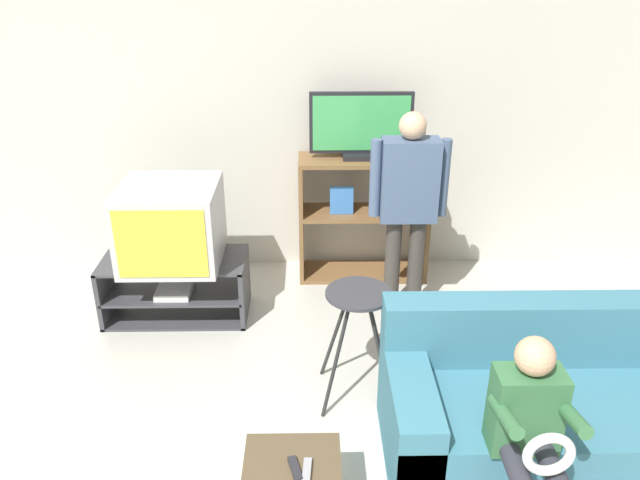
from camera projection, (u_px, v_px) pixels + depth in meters
The scene contains 12 objects.
wall_back at pixel (297, 110), 4.80m from camera, with size 6.40×0.06×2.60m.
tv_stand at pixel (176, 287), 4.48m from camera, with size 1.01×0.49×0.45m.
television_main at pixel (171, 224), 4.25m from camera, with size 0.66×0.65×0.55m.
media_shelf at pixel (363, 217), 4.91m from camera, with size 1.01×0.36×0.99m.
television_flat at pixel (361, 127), 4.61m from camera, with size 0.77×0.20×0.50m.
folding_stool at pixel (358, 312), 3.51m from camera, with size 0.43×0.41×0.71m.
snack_table at pixel (292, 475), 2.77m from camera, with size 0.44×0.44×0.35m.
remote_control_black at pixel (295, 469), 2.74m from camera, with size 0.04×0.14×0.02m, color #232328.
remote_control_white at pixel (307, 471), 2.73m from camera, with size 0.04×0.14×0.02m, color gray.
couch at pixel (560, 410), 3.21m from camera, with size 1.80×0.81×0.78m.
person_standing_adult at pixel (408, 198), 4.22m from camera, with size 0.53×0.20×1.49m.
person_seated_child at pixel (530, 428), 2.65m from camera, with size 0.33×0.43×0.98m.
Camera 1 is at (0.10, -1.45, 2.43)m, focal length 35.00 mm.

